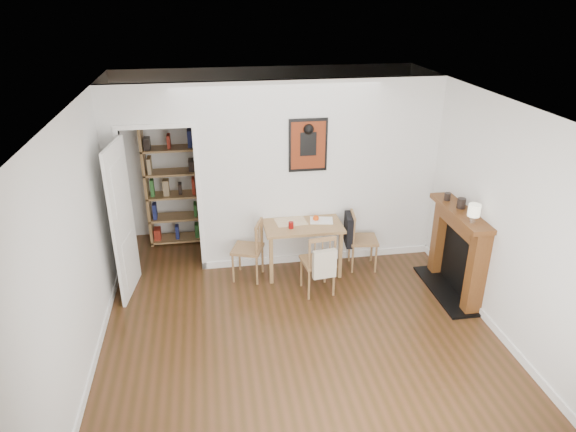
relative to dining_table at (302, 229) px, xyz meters
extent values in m
plane|color=#4D2D19|center=(-0.29, -1.10, -0.64)|extent=(5.20, 5.20, 0.00)
plane|color=white|center=(-0.29, 1.50, 0.66)|extent=(4.50, 0.00, 4.50)
plane|color=white|center=(-0.29, -3.70, 0.66)|extent=(4.50, 0.00, 4.50)
plane|color=white|center=(-2.54, -1.10, 0.66)|extent=(0.00, 5.20, 5.20)
plane|color=white|center=(1.96, -1.10, 0.66)|extent=(0.00, 5.20, 5.20)
plane|color=white|center=(-0.29, -1.10, 1.96)|extent=(5.20, 5.20, 0.00)
cube|color=white|center=(0.28, 0.30, 0.66)|extent=(3.35, 0.10, 2.60)
cube|color=white|center=(-2.42, 0.30, 0.66)|extent=(0.25, 0.10, 2.60)
cube|color=white|center=(-1.84, 0.30, 1.69)|extent=(0.90, 0.10, 0.55)
cube|color=white|center=(-2.32, 0.30, 0.39)|extent=(0.06, 0.14, 2.05)
cube|color=white|center=(-1.36, 0.30, 0.39)|extent=(0.06, 0.14, 2.05)
cube|color=white|center=(0.28, 0.24, -0.59)|extent=(3.35, 0.02, 0.10)
cube|color=white|center=(-2.53, -1.70, -0.59)|extent=(0.02, 4.00, 0.10)
cube|color=white|center=(1.95, -1.70, -0.59)|extent=(0.02, 4.00, 0.10)
cube|color=white|center=(-2.31, -0.17, 0.36)|extent=(0.15, 0.80, 2.00)
cube|color=black|center=(0.11, 0.24, 1.11)|extent=(0.52, 0.02, 0.72)
cube|color=maroon|center=(0.11, 0.22, 1.11)|extent=(0.46, 0.00, 0.64)
cube|color=#A8764E|center=(0.00, 0.00, 0.07)|extent=(1.06, 0.67, 0.04)
cube|color=#A8764E|center=(-0.47, -0.28, -0.29)|extent=(0.05, 0.05, 0.68)
cube|color=#A8764E|center=(0.47, -0.28, -0.29)|extent=(0.05, 0.05, 0.68)
cube|color=#A8764E|center=(-0.47, 0.28, -0.29)|extent=(0.05, 0.05, 0.68)
cube|color=#A8764E|center=(0.47, 0.28, -0.29)|extent=(0.05, 0.05, 0.68)
cube|color=black|center=(0.64, -0.02, -0.04)|extent=(0.14, 0.35, 0.44)
cube|color=beige|center=(0.12, -0.79, -0.10)|extent=(0.30, 0.13, 0.37)
cube|color=#A8764E|center=(-2.15, 1.21, 0.33)|extent=(0.04, 0.33, 1.93)
cube|color=#A8764E|center=(-1.38, 1.21, 0.33)|extent=(0.04, 0.33, 1.93)
cube|color=#A8764E|center=(-1.77, 1.21, -0.59)|extent=(0.81, 0.33, 0.03)
cube|color=#A8764E|center=(-1.77, 1.21, 0.14)|extent=(0.81, 0.33, 0.03)
cube|color=#A8764E|center=(-1.77, 1.21, 1.25)|extent=(0.81, 0.33, 0.03)
cube|color=maroon|center=(-1.77, 1.21, 0.33)|extent=(0.71, 0.26, 0.26)
cube|color=brown|center=(1.86, -1.34, -0.09)|extent=(0.20, 0.16, 1.10)
cube|color=brown|center=(1.86, -0.35, -0.09)|extent=(0.20, 0.16, 1.10)
cube|color=brown|center=(1.83, -0.85, 0.49)|extent=(0.30, 1.21, 0.06)
cube|color=brown|center=(1.86, -0.85, 0.36)|extent=(0.20, 0.85, 0.20)
cube|color=black|center=(1.92, -0.85, -0.19)|extent=(0.08, 0.81, 0.88)
cube|color=black|center=(1.80, -0.85, -0.62)|extent=(0.45, 1.25, 0.03)
cylinder|color=maroon|center=(-0.18, -0.12, 0.13)|extent=(0.07, 0.07, 0.09)
sphere|color=#E6480C|center=(0.20, 0.05, 0.13)|extent=(0.08, 0.08, 0.08)
cube|color=#F2E6C7|center=(-0.15, 0.09, 0.09)|extent=(0.44, 0.35, 0.00)
cube|color=white|center=(0.27, 0.04, 0.09)|extent=(0.35, 0.28, 0.02)
cylinder|color=silver|center=(1.79, -1.20, 0.57)|extent=(0.07, 0.07, 0.08)
cylinder|color=white|center=(1.79, -1.20, 0.68)|extent=(0.14, 0.14, 0.14)
cylinder|color=black|center=(1.85, -0.78, 0.59)|extent=(0.11, 0.11, 0.13)
cylinder|color=black|center=(1.79, -0.52, 0.57)|extent=(0.08, 0.08, 0.10)
camera|label=1|loc=(-1.20, -6.21, 3.04)|focal=32.00mm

